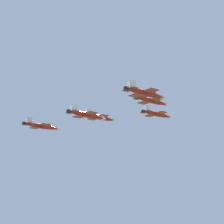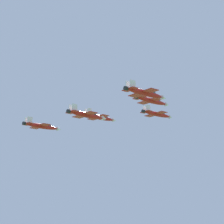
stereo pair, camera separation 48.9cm
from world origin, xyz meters
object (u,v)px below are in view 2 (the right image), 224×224
object	(u,v)px
jet_left_wingman	(99,117)
jet_slot_rear	(87,115)
jet_left_outer	(42,126)
jet_right_outer	(145,93)
jet_right_wingman	(152,101)
jet_lead	(157,114)

from	to	relation	value
jet_left_wingman	jet_slot_rear	distance (m)	22.40
jet_left_outer	jet_right_outer	world-z (taller)	jet_left_outer
jet_right_wingman	jet_left_outer	distance (m)	45.92
jet_left_outer	jet_lead	bearing A→B (deg)	-40.57
jet_lead	jet_right_wingman	world-z (taller)	jet_lead
jet_left_outer	jet_right_wingman	bearing A→B (deg)	-68.80
jet_right_wingman	jet_left_outer	size ratio (longest dim) A/B	0.95
jet_left_wingman	jet_slot_rear	xyz separation A→B (m)	(-18.88, 11.16, -4.58)
jet_right_outer	jet_slot_rear	world-z (taller)	jet_right_outer
jet_left_outer	jet_slot_rear	xyz separation A→B (m)	(-26.85, -9.27, -1.17)
jet_lead	jet_right_outer	bearing A→B (deg)	-138.92
jet_right_wingman	jet_right_outer	distance (m)	22.27
jet_lead	jet_slot_rear	distance (m)	33.92
jet_left_wingman	jet_right_wingman	xyz separation A→B (m)	(-26.85, -9.27, 0.27)
jet_right_outer	jet_slot_rear	xyz separation A→B (m)	(26.85, 9.27, -0.99)
jet_left_outer	jet_left_wingman	bearing A→B (deg)	-40.57
jet_left_wingman	jet_right_outer	xyz separation A→B (m)	(-45.73, 1.88, -3.59)
jet_right_wingman	jet_slot_rear	world-z (taller)	jet_right_wingman
jet_left_wingman	jet_right_wingman	world-z (taller)	jet_right_wingman
jet_lead	jet_right_outer	xyz separation A→B (m)	(-37.76, 22.31, -4.81)
jet_right_wingman	jet_left_outer	xyz separation A→B (m)	(34.82, 29.70, -3.68)
jet_slot_rear	jet_right_wingman	bearing A→B (deg)	-41.49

